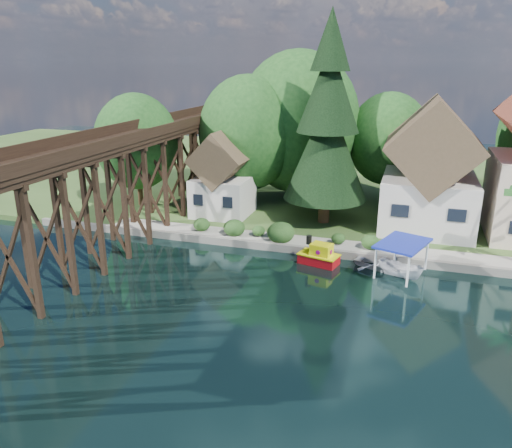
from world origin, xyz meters
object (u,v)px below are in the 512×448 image
(house_left, at_px, (430,175))
(conifer, at_px, (328,125))
(shed, at_px, (223,179))
(boat_canopy, at_px, (401,262))
(trestle_bridge, at_px, (118,182))
(tugboat, at_px, (319,256))
(boat_white_a, at_px, (384,263))

(house_left, relative_size, conifer, 0.62)
(shed, xyz_separation_m, boat_canopy, (16.37, -8.74, -2.72))
(conifer, bearing_deg, trestle_bridge, -145.66)
(house_left, relative_size, tugboat, 3.46)
(house_left, relative_size, shed, 1.40)
(house_left, distance_m, boat_canopy, 11.12)
(house_left, height_order, boat_white_a, house_left)
(trestle_bridge, height_order, conifer, conifer)
(conifer, xyz_separation_m, tugboat, (1.23, -8.55, -8.46))
(house_left, distance_m, tugboat, 12.90)
(house_left, height_order, conifer, conifer)
(shed, bearing_deg, boat_canopy, -28.09)
(shed, relative_size, conifer, 0.44)
(trestle_bridge, relative_size, conifer, 2.48)
(trestle_bridge, bearing_deg, shed, 61.81)
(boat_white_a, xyz_separation_m, boat_canopy, (1.19, -1.23, 0.68))
(trestle_bridge, xyz_separation_m, conifer, (14.38, 9.82, 3.74))
(boat_canopy, bearing_deg, conifer, 127.13)
(boat_white_a, bearing_deg, trestle_bridge, 110.01)
(house_left, bearing_deg, conifer, -173.36)
(shed, relative_size, boat_white_a, 1.90)
(conifer, bearing_deg, boat_canopy, -52.87)
(house_left, xyz_separation_m, tugboat, (-7.39, -9.56, -4.51))
(house_left, height_order, tugboat, house_left)
(tugboat, bearing_deg, conifer, 98.16)
(boat_white_a, relative_size, boat_canopy, 0.88)
(conifer, relative_size, tugboat, 5.60)
(boat_canopy, bearing_deg, trestle_bridge, -178.42)
(house_left, relative_size, boat_canopy, 2.35)
(shed, height_order, boat_canopy, shed)
(tugboat, bearing_deg, house_left, 52.27)
(tugboat, relative_size, boat_canopy, 0.68)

